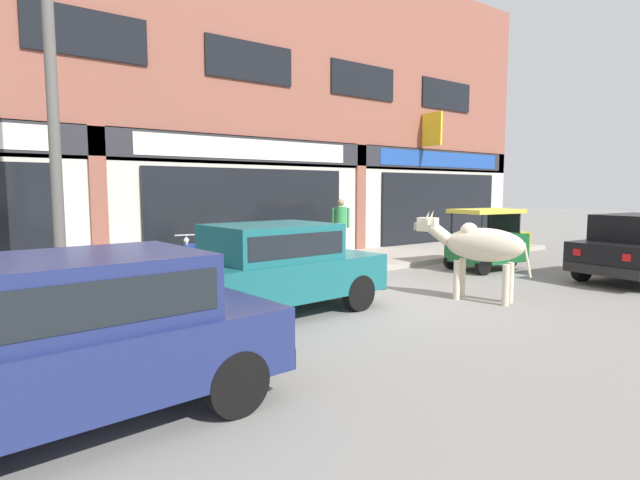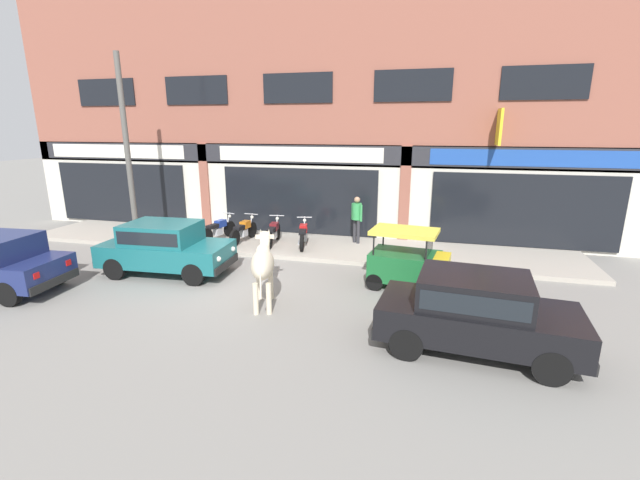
{
  "view_description": "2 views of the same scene",
  "coord_description": "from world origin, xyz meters",
  "px_view_note": "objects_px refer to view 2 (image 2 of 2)",
  "views": [
    {
      "loc": [
        -6.51,
        -6.57,
        2.01
      ],
      "look_at": [
        -0.85,
        1.0,
        1.04
      ],
      "focal_mm": 28.0,
      "sensor_mm": 36.0,
      "label": 1
    },
    {
      "loc": [
        4.69,
        -9.79,
        4.03
      ],
      "look_at": [
        1.89,
        1.0,
        1.05
      ],
      "focal_mm": 24.0,
      "sensor_mm": 36.0,
      "label": 2
    }
  ],
  "objects_px": {
    "cow": "(263,263)",
    "utility_pole": "(127,152)",
    "car_1": "(476,310)",
    "motorcycle_2": "(273,233)",
    "motorcycle_1": "(244,231)",
    "auto_rickshaw": "(408,263)",
    "car_0": "(165,246)",
    "motorcycle_3": "(303,235)",
    "pedestrian": "(357,215)",
    "motorcycle_0": "(218,229)"
  },
  "relations": [
    {
      "from": "car_0",
      "to": "car_1",
      "type": "distance_m",
      "value": 8.33
    },
    {
      "from": "motorcycle_0",
      "to": "utility_pole",
      "type": "distance_m",
      "value": 3.88
    },
    {
      "from": "motorcycle_1",
      "to": "car_0",
      "type": "bearing_deg",
      "value": -105.04
    },
    {
      "from": "motorcycle_2",
      "to": "utility_pole",
      "type": "xyz_separation_m",
      "value": [
        -4.68,
        -0.94,
        2.69
      ]
    },
    {
      "from": "car_1",
      "to": "motorcycle_3",
      "type": "xyz_separation_m",
      "value": [
        -4.94,
        5.59,
        -0.29
      ]
    },
    {
      "from": "car_0",
      "to": "motorcycle_1",
      "type": "height_order",
      "value": "car_0"
    },
    {
      "from": "auto_rickshaw",
      "to": "motorcycle_0",
      "type": "xyz_separation_m",
      "value": [
        -6.68,
        2.61,
        -0.14
      ]
    },
    {
      "from": "car_1",
      "to": "motorcycle_0",
      "type": "distance_m",
      "value": 9.8
    },
    {
      "from": "auto_rickshaw",
      "to": "motorcycle_2",
      "type": "distance_m",
      "value": 5.34
    },
    {
      "from": "cow",
      "to": "utility_pole",
      "type": "distance_m",
      "value": 7.5
    },
    {
      "from": "utility_pole",
      "to": "car_1",
      "type": "bearing_deg",
      "value": -23.59
    },
    {
      "from": "motorcycle_0",
      "to": "pedestrian",
      "type": "distance_m",
      "value": 4.87
    },
    {
      "from": "cow",
      "to": "pedestrian",
      "type": "height_order",
      "value": "pedestrian"
    },
    {
      "from": "car_1",
      "to": "motorcycle_0",
      "type": "xyz_separation_m",
      "value": [
        -8.05,
        5.58,
        -0.29
      ]
    },
    {
      "from": "motorcycle_0",
      "to": "motorcycle_1",
      "type": "bearing_deg",
      "value": 3.24
    },
    {
      "from": "cow",
      "to": "utility_pole",
      "type": "height_order",
      "value": "utility_pole"
    },
    {
      "from": "motorcycle_0",
      "to": "motorcycle_2",
      "type": "distance_m",
      "value": 2.04
    },
    {
      "from": "auto_rickshaw",
      "to": "motorcycle_3",
      "type": "bearing_deg",
      "value": 143.78
    },
    {
      "from": "car_1",
      "to": "pedestrian",
      "type": "distance_m",
      "value": 7.25
    },
    {
      "from": "motorcycle_1",
      "to": "pedestrian",
      "type": "bearing_deg",
      "value": 12.07
    },
    {
      "from": "cow",
      "to": "auto_rickshaw",
      "type": "bearing_deg",
      "value": 31.79
    },
    {
      "from": "cow",
      "to": "motorcycle_0",
      "type": "distance_m",
      "value": 5.79
    },
    {
      "from": "car_0",
      "to": "auto_rickshaw",
      "type": "xyz_separation_m",
      "value": [
        6.62,
        0.6,
        -0.15
      ]
    },
    {
      "from": "cow",
      "to": "car_0",
      "type": "xyz_separation_m",
      "value": [
        -3.47,
        1.35,
        -0.19
      ]
    },
    {
      "from": "pedestrian",
      "to": "auto_rickshaw",
      "type": "bearing_deg",
      "value": -60.93
    },
    {
      "from": "cow",
      "to": "pedestrian",
      "type": "bearing_deg",
      "value": 77.3
    },
    {
      "from": "car_1",
      "to": "motorcycle_3",
      "type": "relative_size",
      "value": 2.08
    },
    {
      "from": "motorcycle_0",
      "to": "motorcycle_1",
      "type": "height_order",
      "value": "same"
    },
    {
      "from": "car_1",
      "to": "pedestrian",
      "type": "height_order",
      "value": "pedestrian"
    },
    {
      "from": "auto_rickshaw",
      "to": "utility_pole",
      "type": "bearing_deg",
      "value": 169.7
    },
    {
      "from": "auto_rickshaw",
      "to": "motorcycle_1",
      "type": "xyz_separation_m",
      "value": [
        -5.75,
        2.66,
        -0.14
      ]
    },
    {
      "from": "motorcycle_1",
      "to": "auto_rickshaw",
      "type": "bearing_deg",
      "value": -24.83
    },
    {
      "from": "motorcycle_3",
      "to": "pedestrian",
      "type": "xyz_separation_m",
      "value": [
        1.65,
        0.86,
        0.6
      ]
    },
    {
      "from": "motorcycle_3",
      "to": "utility_pole",
      "type": "relative_size",
      "value": 0.29
    },
    {
      "from": "car_0",
      "to": "motorcycle_3",
      "type": "distance_m",
      "value": 4.45
    },
    {
      "from": "pedestrian",
      "to": "utility_pole",
      "type": "distance_m",
      "value": 7.88
    },
    {
      "from": "motorcycle_1",
      "to": "motorcycle_0",
      "type": "bearing_deg",
      "value": -176.76
    },
    {
      "from": "utility_pole",
      "to": "pedestrian",
      "type": "bearing_deg",
      "value": 13.55
    },
    {
      "from": "car_0",
      "to": "motorcycle_0",
      "type": "distance_m",
      "value": 3.22
    },
    {
      "from": "cow",
      "to": "car_1",
      "type": "relative_size",
      "value": 0.56
    },
    {
      "from": "motorcycle_1",
      "to": "motorcycle_3",
      "type": "height_order",
      "value": "same"
    },
    {
      "from": "motorcycle_3",
      "to": "car_0",
      "type": "bearing_deg",
      "value": -133.37
    },
    {
      "from": "car_0",
      "to": "motorcycle_3",
      "type": "xyz_separation_m",
      "value": [
        3.05,
        3.22,
        -0.29
      ]
    },
    {
      "from": "motorcycle_3",
      "to": "motorcycle_1",
      "type": "bearing_deg",
      "value": 178.97
    },
    {
      "from": "cow",
      "to": "car_0",
      "type": "distance_m",
      "value": 3.73
    },
    {
      "from": "car_0",
      "to": "car_1",
      "type": "xyz_separation_m",
      "value": [
        7.99,
        -2.37,
        0.0
      ]
    },
    {
      "from": "cow",
      "to": "car_0",
      "type": "bearing_deg",
      "value": 158.7
    },
    {
      "from": "motorcycle_2",
      "to": "motorcycle_3",
      "type": "distance_m",
      "value": 1.06
    },
    {
      "from": "car_1",
      "to": "motorcycle_2",
      "type": "height_order",
      "value": "car_1"
    },
    {
      "from": "cow",
      "to": "motorcycle_0",
      "type": "height_order",
      "value": "cow"
    }
  ]
}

